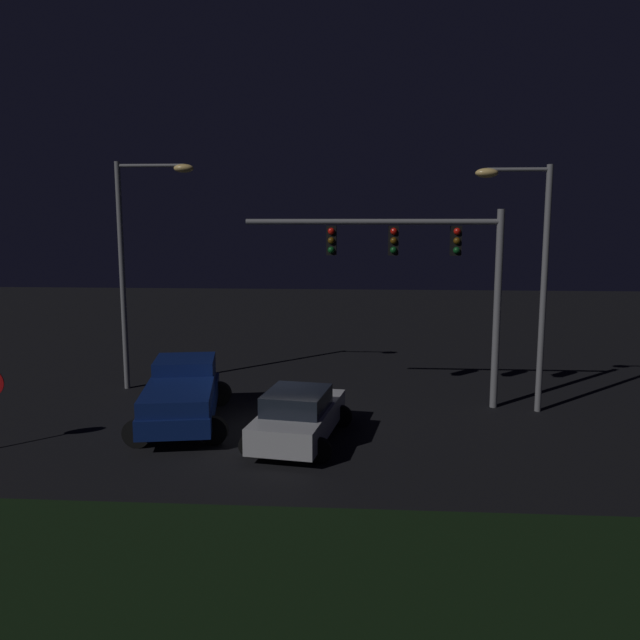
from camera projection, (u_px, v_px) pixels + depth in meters
The scene contains 7 objects.
ground_plane at pixel (275, 428), 19.23m from camera, with size 80.00×80.00×0.00m, color black.
grass_median at pixel (210, 578), 11.06m from camera, with size 26.10×5.55×0.10m, color black.
pickup_truck at pixel (182, 391), 19.67m from camera, with size 3.51×5.67×1.80m.
car_sedan at pixel (299, 416), 18.01m from camera, with size 2.92×4.63×1.51m.
traffic_signal_gantry at pixel (423, 259), 20.86m from camera, with size 8.32×0.56×6.50m.
street_lamp_left at pixel (137, 248), 23.07m from camera, with size 2.83×0.44×8.20m.
street_lamp_right at pixel (530, 259), 20.28m from camera, with size 2.37×0.44×7.85m.
Camera 1 is at (2.57, -18.39, 6.11)m, focal length 36.24 mm.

